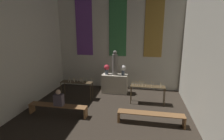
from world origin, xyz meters
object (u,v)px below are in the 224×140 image
object	(u,v)px
altar	(115,84)
statue	(115,64)
candle_rack_left	(77,84)
person_seated	(59,99)
flower_vase_right	(123,69)
candle_rack_right	(147,88)
pew_back_right	(151,116)
flower_vase_left	(107,68)
pew_back_left	(58,107)

from	to	relation	value
altar	statue	world-z (taller)	statue
candle_rack_left	person_seated	size ratio (longest dim) A/B	2.37
flower_vase_right	candle_rack_right	bearing A→B (deg)	-41.00
candle_rack_left	pew_back_right	size ratio (longest dim) A/B	0.65
flower_vase_left	statue	bearing A→B (deg)	0.00
statue	flower_vase_left	bearing A→B (deg)	180.00
flower_vase_left	candle_rack_right	distance (m)	2.45
candle_rack_right	person_seated	size ratio (longest dim) A/B	2.37
statue	pew_back_right	bearing A→B (deg)	-57.81
candle_rack_left	candle_rack_right	xyz separation A→B (m)	(3.37, -0.00, -0.00)
statue	pew_back_right	size ratio (longest dim) A/B	0.54
altar	flower_vase_right	world-z (taller)	flower_vase_right
candle_rack_right	pew_back_left	size ratio (longest dim) A/B	0.65
statue	flower_vase_right	distance (m)	0.51
flower_vase_right	pew_back_left	bearing A→B (deg)	-128.01
flower_vase_right	pew_back_right	world-z (taller)	flower_vase_right
altar	pew_back_left	bearing A→B (deg)	-122.19
statue	candle_rack_right	bearing A→B (deg)	-32.80
flower_vase_left	person_seated	xyz separation A→B (m)	(-1.30, -2.86, -0.61)
candle_rack_left	pew_back_left	xyz separation A→B (m)	(-0.11, -1.78, -0.42)
flower_vase_right	pew_back_left	xyz separation A→B (m)	(-2.24, -2.86, -0.99)
altar	candle_rack_right	size ratio (longest dim) A/B	0.87
altar	flower_vase_left	distance (m)	0.92
altar	pew_back_left	size ratio (longest dim) A/B	0.57
pew_back_left	person_seated	xyz separation A→B (m)	(0.07, -0.00, 0.38)
candle_rack_right	pew_back_left	distance (m)	3.93
pew_back_right	person_seated	xyz separation A→B (m)	(-3.53, -0.00, 0.38)
person_seated	candle_rack_right	bearing A→B (deg)	27.46
candle_rack_left	candle_rack_right	distance (m)	3.37
pew_back_left	candle_rack_right	bearing A→B (deg)	27.00
altar	person_seated	distance (m)	3.35
flower_vase_left	person_seated	world-z (taller)	flower_vase_left
flower_vase_left	candle_rack_right	xyz separation A→B (m)	(2.12, -1.09, -0.57)
candle_rack_left	candle_rack_right	size ratio (longest dim) A/B	1.00
statue	flower_vase_left	world-z (taller)	statue
flower_vase_right	candle_rack_left	bearing A→B (deg)	-152.96
flower_vase_right	person_seated	xyz separation A→B (m)	(-2.17, -2.86, -0.61)
pew_back_left	flower_vase_right	bearing A→B (deg)	51.99
altar	pew_back_left	world-z (taller)	altar
altar	candle_rack_right	distance (m)	2.02
candle_rack_right	pew_back_right	size ratio (longest dim) A/B	0.65
candle_rack_left	candle_rack_right	bearing A→B (deg)	-0.01
altar	flower_vase_right	distance (m)	0.92
statue	pew_back_right	world-z (taller)	statue
flower_vase_right	candle_rack_right	xyz separation A→B (m)	(1.25, -1.09, -0.57)
candle_rack_right	pew_back_right	xyz separation A→B (m)	(0.12, -1.78, -0.42)
pew_back_left	person_seated	world-z (taller)	person_seated
pew_back_right	flower_vase_right	bearing A→B (deg)	115.51
flower_vase_left	flower_vase_right	distance (m)	0.87
pew_back_right	person_seated	distance (m)	3.55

